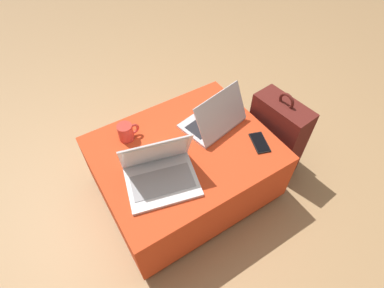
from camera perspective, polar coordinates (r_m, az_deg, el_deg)
ground_plane at (r=1.86m, az=-1.24°, el=-8.37°), size 14.00×14.00×0.00m
ottoman at (r=1.70m, az=-1.35°, el=-4.86°), size 0.91×0.74×0.39m
laptop_near at (r=1.40m, az=-6.12°, el=-5.28°), size 0.38×0.33×0.25m
laptop_far at (r=1.63m, az=4.36°, el=4.75°), size 0.36×0.29×0.22m
cell_phone at (r=1.61m, az=12.76°, el=0.27°), size 0.11×0.16×0.01m
backpack at (r=1.89m, az=15.82°, el=1.68°), size 0.23×0.35×0.56m
coffee_mug at (r=1.60m, az=-12.39°, el=2.26°), size 0.12×0.08×0.09m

